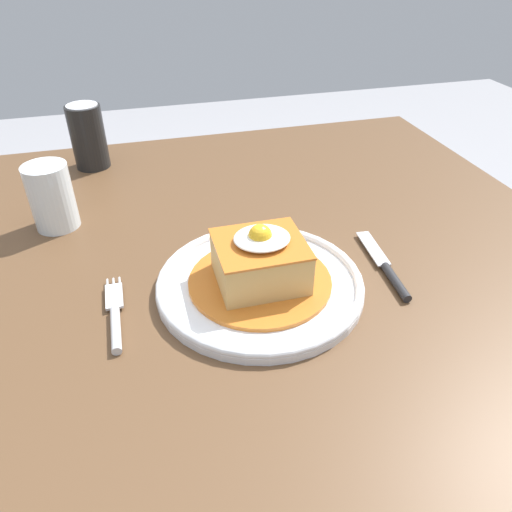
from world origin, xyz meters
TOP-DOWN VIEW (x-y plane):
  - ground_plane at (0.00, 0.00)m, footprint 6.00×6.00m
  - dining_table at (0.00, 0.00)m, footprint 1.18×0.92m
  - main_plate at (0.06, -0.12)m, footprint 0.28×0.28m
  - sandwich_meal at (0.06, -0.12)m, footprint 0.19×0.19m
  - fork at (-0.13, -0.13)m, footprint 0.02×0.14m
  - knife at (0.25, -0.13)m, footprint 0.03×0.17m
  - soda_can at (-0.15, 0.35)m, footprint 0.07×0.07m
  - drinking_glass at (-0.21, 0.13)m, footprint 0.07×0.07m

SIDE VIEW (x-z plane):
  - ground_plane at x=0.00m, z-range 0.00..0.00m
  - dining_table at x=0.00m, z-range 0.26..0.98m
  - knife at x=0.25m, z-range 0.72..0.74m
  - fork at x=-0.13m, z-range 0.72..0.74m
  - main_plate at x=0.06m, z-range 0.72..0.74m
  - sandwich_meal at x=0.06m, z-range 0.72..0.81m
  - drinking_glass at x=-0.21m, z-range 0.72..0.82m
  - soda_can at x=-0.15m, z-range 0.72..0.85m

